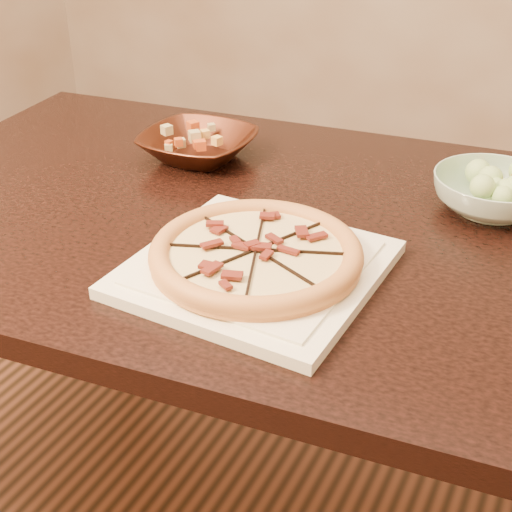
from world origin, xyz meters
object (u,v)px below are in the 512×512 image
Objects in this scene: plate at (256,268)px; bronze_bowl at (198,146)px; salad_bowl at (492,193)px; dining_table at (251,266)px; pizza at (256,254)px.

plate is 1.61× the size of bronze_bowl.
salad_bowl reaches higher than plate.
dining_table is 4.16× the size of plate.
salad_bowl is at bearing 27.72° from dining_table.
dining_table is 4.71× the size of pizza.
plate is 0.44m from bronze_bowl.
salad_bowl is at bearing 3.30° from bronze_bowl.
bronze_bowl reaches higher than dining_table.
salad_bowl reaches higher than pizza.
bronze_bowl is at bearing 131.82° from pizza.
dining_table is at bearing 119.64° from pizza.
pizza is at bearing -162.96° from plate.
pizza is (-0.00, -0.00, 0.02)m from plate.
pizza reaches higher than plate.
dining_table is 0.42m from salad_bowl.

